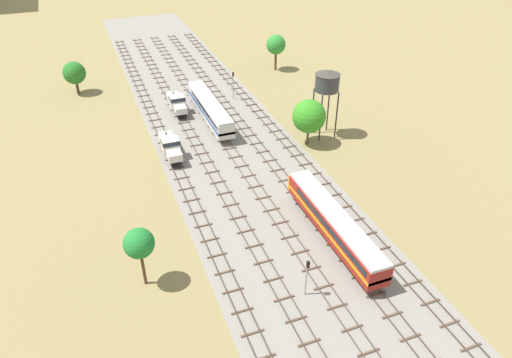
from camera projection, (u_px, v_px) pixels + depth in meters
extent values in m
plane|color=olive|center=(223.00, 139.00, 79.88)|extent=(480.00, 480.00, 0.00)
cube|color=gray|center=(223.00, 139.00, 79.88)|extent=(22.94, 176.00, 0.01)
cube|color=#47382D|center=(163.00, 146.00, 77.50)|extent=(0.07, 126.00, 0.15)
cube|color=#47382D|center=(171.00, 145.00, 77.93)|extent=(0.07, 126.00, 0.15)
cube|color=brown|center=(264.00, 358.00, 43.77)|extent=(2.40, 0.22, 0.14)
cube|color=brown|center=(252.00, 333.00, 46.11)|extent=(2.40, 0.22, 0.14)
cube|color=brown|center=(242.00, 311.00, 48.46)|extent=(2.40, 0.22, 0.14)
cube|color=brown|center=(233.00, 291.00, 50.81)|extent=(2.40, 0.22, 0.14)
cube|color=brown|center=(225.00, 272.00, 53.15)|extent=(2.40, 0.22, 0.14)
cube|color=brown|center=(217.00, 255.00, 55.50)|extent=(2.40, 0.22, 0.14)
cube|color=brown|center=(210.00, 240.00, 57.85)|extent=(2.40, 0.22, 0.14)
cube|color=brown|center=(203.00, 226.00, 60.19)|extent=(2.40, 0.22, 0.14)
cube|color=brown|center=(197.00, 213.00, 62.54)|extent=(2.40, 0.22, 0.14)
cube|color=brown|center=(192.00, 200.00, 64.89)|extent=(2.40, 0.22, 0.14)
cube|color=brown|center=(186.00, 189.00, 67.23)|extent=(2.40, 0.22, 0.14)
cube|color=brown|center=(182.00, 178.00, 69.58)|extent=(2.40, 0.22, 0.14)
cube|color=brown|center=(177.00, 168.00, 71.93)|extent=(2.40, 0.22, 0.14)
cube|color=brown|center=(173.00, 159.00, 74.28)|extent=(2.40, 0.22, 0.14)
cube|color=brown|center=(169.00, 150.00, 76.62)|extent=(2.40, 0.22, 0.14)
cube|color=brown|center=(165.00, 142.00, 78.97)|extent=(2.40, 0.22, 0.14)
cube|color=brown|center=(162.00, 134.00, 81.32)|extent=(2.40, 0.22, 0.14)
cube|color=brown|center=(158.00, 127.00, 83.66)|extent=(2.40, 0.22, 0.14)
cube|color=brown|center=(155.00, 120.00, 86.01)|extent=(2.40, 0.22, 0.14)
cube|color=brown|center=(152.00, 113.00, 88.36)|extent=(2.40, 0.22, 0.14)
cube|color=brown|center=(149.00, 107.00, 90.70)|extent=(2.40, 0.22, 0.14)
cube|color=brown|center=(147.00, 101.00, 93.05)|extent=(2.40, 0.22, 0.14)
cube|color=brown|center=(144.00, 96.00, 95.40)|extent=(2.40, 0.22, 0.14)
cube|color=brown|center=(142.00, 90.00, 97.74)|extent=(2.40, 0.22, 0.14)
cube|color=brown|center=(139.00, 85.00, 100.09)|extent=(2.40, 0.22, 0.14)
cube|color=brown|center=(137.00, 81.00, 102.44)|extent=(2.40, 0.22, 0.14)
cube|color=brown|center=(135.00, 76.00, 104.78)|extent=(2.40, 0.22, 0.14)
cube|color=brown|center=(133.00, 71.00, 107.13)|extent=(2.40, 0.22, 0.14)
cube|color=brown|center=(131.00, 67.00, 109.48)|extent=(2.40, 0.22, 0.14)
cube|color=brown|center=(129.00, 63.00, 111.83)|extent=(2.40, 0.22, 0.14)
cube|color=brown|center=(127.00, 59.00, 114.17)|extent=(2.40, 0.22, 0.14)
cube|color=brown|center=(126.00, 56.00, 116.52)|extent=(2.40, 0.22, 0.14)
cube|color=brown|center=(124.00, 52.00, 118.87)|extent=(2.40, 0.22, 0.14)
cube|color=brown|center=(122.00, 48.00, 121.21)|extent=(2.40, 0.22, 0.14)
cube|color=brown|center=(121.00, 45.00, 123.56)|extent=(2.40, 0.22, 0.14)
cube|color=brown|center=(119.00, 42.00, 125.91)|extent=(2.40, 0.22, 0.14)
cube|color=#47382D|center=(190.00, 141.00, 78.92)|extent=(0.07, 126.00, 0.15)
cube|color=#47382D|center=(199.00, 140.00, 79.35)|extent=(0.07, 126.00, 0.15)
cube|color=brown|center=(309.00, 343.00, 45.18)|extent=(2.40, 0.22, 0.14)
cube|color=brown|center=(296.00, 320.00, 47.53)|extent=(2.40, 0.22, 0.14)
cube|color=brown|center=(284.00, 299.00, 49.88)|extent=(2.40, 0.22, 0.14)
cube|color=brown|center=(273.00, 279.00, 52.22)|extent=(2.40, 0.22, 0.14)
cube|color=brown|center=(263.00, 262.00, 54.57)|extent=(2.40, 0.22, 0.14)
cube|color=brown|center=(254.00, 246.00, 56.92)|extent=(2.40, 0.22, 0.14)
cube|color=brown|center=(246.00, 231.00, 59.26)|extent=(2.40, 0.22, 0.14)
cube|color=brown|center=(238.00, 218.00, 61.61)|extent=(2.40, 0.22, 0.14)
cube|color=brown|center=(231.00, 205.00, 63.96)|extent=(2.40, 0.22, 0.14)
cube|color=brown|center=(224.00, 193.00, 66.30)|extent=(2.40, 0.22, 0.14)
cube|color=brown|center=(218.00, 182.00, 68.65)|extent=(2.40, 0.22, 0.14)
cube|color=brown|center=(212.00, 172.00, 71.00)|extent=(2.40, 0.22, 0.14)
cube|color=brown|center=(207.00, 163.00, 73.34)|extent=(2.40, 0.22, 0.14)
cube|color=brown|center=(202.00, 154.00, 75.69)|extent=(2.40, 0.22, 0.14)
cube|color=brown|center=(197.00, 145.00, 78.04)|extent=(2.40, 0.22, 0.14)
cube|color=brown|center=(192.00, 137.00, 80.38)|extent=(2.40, 0.22, 0.14)
cube|color=brown|center=(188.00, 130.00, 82.73)|extent=(2.40, 0.22, 0.14)
cube|color=brown|center=(184.00, 123.00, 85.08)|extent=(2.40, 0.22, 0.14)
cube|color=brown|center=(180.00, 116.00, 87.43)|extent=(2.40, 0.22, 0.14)
cube|color=brown|center=(177.00, 110.00, 89.77)|extent=(2.40, 0.22, 0.14)
cube|color=brown|center=(173.00, 104.00, 92.12)|extent=(2.40, 0.22, 0.14)
cube|color=brown|center=(170.00, 98.00, 94.47)|extent=(2.40, 0.22, 0.14)
cube|color=brown|center=(167.00, 93.00, 96.81)|extent=(2.40, 0.22, 0.14)
cube|color=brown|center=(164.00, 87.00, 99.16)|extent=(2.40, 0.22, 0.14)
cube|color=brown|center=(161.00, 82.00, 101.51)|extent=(2.40, 0.22, 0.14)
cube|color=brown|center=(159.00, 78.00, 103.85)|extent=(2.40, 0.22, 0.14)
cube|color=brown|center=(156.00, 73.00, 106.20)|extent=(2.40, 0.22, 0.14)
cube|color=brown|center=(154.00, 69.00, 108.55)|extent=(2.40, 0.22, 0.14)
cube|color=brown|center=(151.00, 65.00, 110.89)|extent=(2.40, 0.22, 0.14)
cube|color=brown|center=(149.00, 61.00, 113.24)|extent=(2.40, 0.22, 0.14)
cube|color=brown|center=(147.00, 57.00, 115.59)|extent=(2.40, 0.22, 0.14)
cube|color=brown|center=(145.00, 53.00, 117.93)|extent=(2.40, 0.22, 0.14)
cube|color=brown|center=(143.00, 50.00, 120.28)|extent=(2.40, 0.22, 0.14)
cube|color=brown|center=(141.00, 46.00, 122.63)|extent=(2.40, 0.22, 0.14)
cube|color=brown|center=(139.00, 43.00, 124.98)|extent=(2.40, 0.22, 0.14)
cube|color=brown|center=(137.00, 40.00, 127.32)|extent=(2.40, 0.22, 0.14)
cube|color=#47382D|center=(217.00, 136.00, 80.33)|extent=(0.07, 126.00, 0.15)
cube|color=#47382D|center=(225.00, 135.00, 80.76)|extent=(0.07, 126.00, 0.15)
cube|color=brown|center=(369.00, 353.00, 44.25)|extent=(2.40, 0.22, 0.14)
cube|color=brown|center=(352.00, 328.00, 46.60)|extent=(2.40, 0.22, 0.14)
cube|color=brown|center=(337.00, 307.00, 48.94)|extent=(2.40, 0.22, 0.14)
cube|color=brown|center=(324.00, 287.00, 51.29)|extent=(2.40, 0.22, 0.14)
cube|color=brown|center=(311.00, 269.00, 53.64)|extent=(2.40, 0.22, 0.14)
cube|color=brown|center=(300.00, 252.00, 55.98)|extent=(2.40, 0.22, 0.14)
cube|color=brown|center=(290.00, 237.00, 58.33)|extent=(2.40, 0.22, 0.14)
cube|color=brown|center=(280.00, 223.00, 60.68)|extent=(2.40, 0.22, 0.14)
cube|color=brown|center=(271.00, 210.00, 63.02)|extent=(2.40, 0.22, 0.14)
cube|color=brown|center=(263.00, 198.00, 65.37)|extent=(2.40, 0.22, 0.14)
cube|color=brown|center=(256.00, 187.00, 67.72)|extent=(2.40, 0.22, 0.14)
cube|color=brown|center=(248.00, 176.00, 70.07)|extent=(2.40, 0.22, 0.14)
cube|color=brown|center=(242.00, 166.00, 72.41)|extent=(2.40, 0.22, 0.14)
cube|color=brown|center=(235.00, 157.00, 74.76)|extent=(2.40, 0.22, 0.14)
cube|color=brown|center=(230.00, 148.00, 77.11)|extent=(2.40, 0.22, 0.14)
cube|color=brown|center=(224.00, 140.00, 79.45)|extent=(2.40, 0.22, 0.14)
cube|color=brown|center=(219.00, 133.00, 81.80)|extent=(2.40, 0.22, 0.14)
cube|color=brown|center=(214.00, 125.00, 84.15)|extent=(2.40, 0.22, 0.14)
cube|color=brown|center=(209.00, 119.00, 86.49)|extent=(2.40, 0.22, 0.14)
cube|color=brown|center=(205.00, 112.00, 88.84)|extent=(2.40, 0.22, 0.14)
cube|color=brown|center=(201.00, 106.00, 91.19)|extent=(2.40, 0.22, 0.14)
cube|color=brown|center=(197.00, 100.00, 93.53)|extent=(2.40, 0.22, 0.14)
cube|color=brown|center=(193.00, 95.00, 95.88)|extent=(2.40, 0.22, 0.14)
cube|color=brown|center=(189.00, 89.00, 98.23)|extent=(2.40, 0.22, 0.14)
cube|color=brown|center=(186.00, 84.00, 100.58)|extent=(2.40, 0.22, 0.14)
cube|color=brown|center=(183.00, 80.00, 102.92)|extent=(2.40, 0.22, 0.14)
cube|color=brown|center=(180.00, 75.00, 105.27)|extent=(2.40, 0.22, 0.14)
cube|color=brown|center=(177.00, 71.00, 107.62)|extent=(2.40, 0.22, 0.14)
cube|color=brown|center=(174.00, 66.00, 109.96)|extent=(2.40, 0.22, 0.14)
cube|color=brown|center=(171.00, 62.00, 112.31)|extent=(2.40, 0.22, 0.14)
cube|color=brown|center=(168.00, 58.00, 114.66)|extent=(2.40, 0.22, 0.14)
cube|color=brown|center=(166.00, 55.00, 117.00)|extent=(2.40, 0.22, 0.14)
cube|color=brown|center=(163.00, 51.00, 119.35)|extent=(2.40, 0.22, 0.14)
cube|color=brown|center=(161.00, 48.00, 121.70)|extent=(2.40, 0.22, 0.14)
cube|color=brown|center=(159.00, 44.00, 124.04)|extent=(2.40, 0.22, 0.14)
cube|color=brown|center=(157.00, 41.00, 126.39)|extent=(2.40, 0.22, 0.14)
cube|color=brown|center=(155.00, 38.00, 128.74)|extent=(2.40, 0.22, 0.14)
cube|color=#47382D|center=(243.00, 132.00, 81.75)|extent=(0.07, 126.00, 0.15)
cube|color=#47382D|center=(251.00, 131.00, 82.18)|extent=(0.07, 126.00, 0.15)
cube|color=brown|center=(410.00, 338.00, 45.67)|extent=(2.40, 0.22, 0.14)
cube|color=brown|center=(392.00, 315.00, 48.01)|extent=(2.40, 0.22, 0.14)
cube|color=brown|center=(376.00, 294.00, 50.36)|extent=(2.40, 0.22, 0.14)
cube|color=brown|center=(361.00, 276.00, 52.71)|extent=(2.40, 0.22, 0.14)
cube|color=brown|center=(348.00, 259.00, 55.05)|extent=(2.40, 0.22, 0.14)
cube|color=brown|center=(335.00, 243.00, 57.40)|extent=(2.40, 0.22, 0.14)
cube|color=brown|center=(324.00, 228.00, 59.75)|extent=(2.40, 0.22, 0.14)
cube|color=brown|center=(313.00, 215.00, 62.09)|extent=(2.40, 0.22, 0.14)
cube|color=brown|center=(303.00, 203.00, 64.44)|extent=(2.40, 0.22, 0.14)
cube|color=brown|center=(294.00, 191.00, 66.79)|extent=(2.40, 0.22, 0.14)
cube|color=brown|center=(285.00, 180.00, 69.13)|extent=(2.40, 0.22, 0.14)
cube|color=brown|center=(277.00, 170.00, 71.48)|extent=(2.40, 0.22, 0.14)
cube|color=brown|center=(270.00, 161.00, 73.83)|extent=(2.40, 0.22, 0.14)
cube|color=brown|center=(263.00, 152.00, 76.17)|extent=(2.40, 0.22, 0.14)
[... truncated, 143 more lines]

